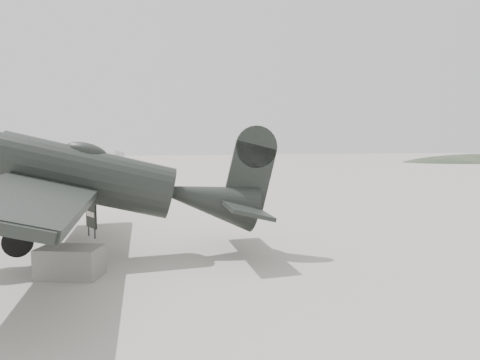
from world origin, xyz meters
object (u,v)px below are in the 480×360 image
object	(u,v)px
highwing_monoplane	(75,154)
sign_board	(91,216)
lowwing_monoplane	(104,180)
equipment_block	(70,262)

from	to	relation	value
highwing_monoplane	sign_board	distance (m)	28.74
highwing_monoplane	sign_board	world-z (taller)	highwing_monoplane
lowwing_monoplane	equipment_block	xyz separation A→B (m)	(-0.81, -1.83, -1.84)
highwing_monoplane	equipment_block	xyz separation A→B (m)	(2.42, -33.35, -1.63)
highwing_monoplane	lowwing_monoplane	bearing A→B (deg)	-92.12
equipment_block	sign_board	size ratio (longest dim) A/B	1.20
lowwing_monoplane	sign_board	xyz separation A→B (m)	(-0.53, 2.94, -1.48)
highwing_monoplane	sign_board	bearing A→B (deg)	-92.57
lowwing_monoplane	sign_board	distance (m)	3.33
equipment_block	lowwing_monoplane	bearing A→B (deg)	66.07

